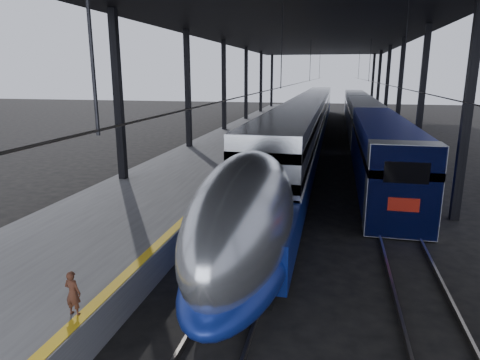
% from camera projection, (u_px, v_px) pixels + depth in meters
% --- Properties ---
extents(ground, '(160.00, 160.00, 0.00)m').
position_uv_depth(ground, '(206.00, 244.00, 15.67)').
color(ground, black).
rests_on(ground, ground).
extents(platform, '(6.00, 80.00, 1.00)m').
position_uv_depth(platform, '(236.00, 143.00, 35.23)').
color(platform, '#4C4C4F').
rests_on(platform, ground).
extents(yellow_strip, '(0.30, 80.00, 0.01)m').
position_uv_depth(yellow_strip, '(270.00, 138.00, 34.52)').
color(yellow_strip, gold).
rests_on(yellow_strip, platform).
extents(rails, '(6.52, 80.00, 0.16)m').
position_uv_depth(rails, '(335.00, 152.00, 33.64)').
color(rails, slate).
rests_on(rails, ground).
extents(canopy, '(18.00, 75.00, 9.47)m').
position_uv_depth(canopy, '(306.00, 32.00, 32.01)').
color(canopy, black).
rests_on(canopy, ground).
extents(tgv_train, '(2.81, 65.20, 4.03)m').
position_uv_depth(tgv_train, '(308.00, 122.00, 38.30)').
color(tgv_train, '#ACAEB3').
rests_on(tgv_train, ground).
extents(second_train, '(2.63, 56.05, 3.62)m').
position_uv_depth(second_train, '(363.00, 119.00, 41.38)').
color(second_train, navy).
rests_on(second_train, ground).
extents(child, '(0.39, 0.27, 1.02)m').
position_uv_depth(child, '(73.00, 293.00, 9.16)').
color(child, '#442316').
rests_on(child, platform).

